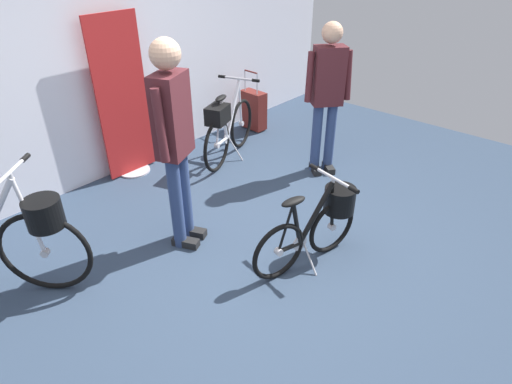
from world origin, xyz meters
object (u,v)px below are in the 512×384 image
(visitor_browsing, at_px, (174,135))
(folding_bike_foreground, at_px, (319,221))
(rolling_suitcase, at_px, (253,110))
(floor_banner_stand, at_px, (124,107))
(visitor_near_wall, at_px, (327,91))
(display_bike_left, at_px, (2,240))
(display_bike_right, at_px, (227,127))

(visitor_browsing, bearing_deg, folding_bike_foreground, -60.69)
(rolling_suitcase, bearing_deg, floor_banner_stand, 173.74)
(folding_bike_foreground, xyz_separation_m, visitor_near_wall, (1.37, 0.87, 0.57))
(visitor_browsing, bearing_deg, display_bike_left, 158.32)
(floor_banner_stand, xyz_separation_m, display_bike_left, (-1.73, -0.93, -0.31))
(display_bike_left, relative_size, visitor_near_wall, 0.72)
(display_bike_right, bearing_deg, visitor_near_wall, -61.66)
(folding_bike_foreground, xyz_separation_m, display_bike_left, (-1.85, 1.54, 0.10))
(visitor_near_wall, relative_size, rolling_suitcase, 1.99)
(folding_bike_foreground, xyz_separation_m, display_bike_right, (0.83, 1.87, 0.05))
(floor_banner_stand, height_order, visitor_browsing, visitor_browsing)
(display_bike_left, height_order, rolling_suitcase, display_bike_left)
(floor_banner_stand, distance_m, display_bike_right, 1.18)
(visitor_near_wall, xyz_separation_m, visitor_browsing, (-1.95, 0.17, 0.09))
(folding_bike_foreground, relative_size, visitor_near_wall, 0.64)
(folding_bike_foreground, relative_size, visitor_browsing, 0.60)
(display_bike_left, xyz_separation_m, rolling_suitcase, (3.61, 0.73, -0.19))
(display_bike_right, bearing_deg, display_bike_left, -173.02)
(display_bike_right, height_order, visitor_browsing, visitor_browsing)
(visitor_near_wall, bearing_deg, display_bike_left, 168.23)
(floor_banner_stand, xyz_separation_m, folding_bike_foreground, (0.12, -2.48, -0.41))
(visitor_near_wall, bearing_deg, display_bike_right, 118.34)
(floor_banner_stand, distance_m, visitor_near_wall, 2.19)
(rolling_suitcase, bearing_deg, visitor_near_wall, -105.41)
(display_bike_left, relative_size, visitor_browsing, 0.67)
(display_bike_right, relative_size, visitor_browsing, 0.71)
(display_bike_right, distance_m, visitor_browsing, 1.75)
(display_bike_right, xyz_separation_m, visitor_near_wall, (0.54, -1.00, 0.52))
(display_bike_right, xyz_separation_m, visitor_browsing, (-1.41, -0.83, 0.61))
(folding_bike_foreground, xyz_separation_m, visitor_browsing, (-0.58, 1.04, 0.66))
(visitor_near_wall, bearing_deg, floor_banner_stand, 132.76)
(folding_bike_foreground, distance_m, display_bike_left, 2.41)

